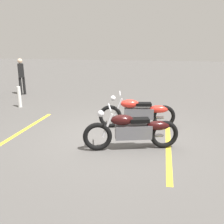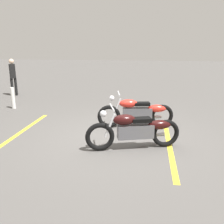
{
  "view_description": "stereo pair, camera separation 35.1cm",
  "coord_description": "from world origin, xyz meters",
  "px_view_note": "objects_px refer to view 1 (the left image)",
  "views": [
    {
      "loc": [
        -1.14,
        6.09,
        2.39
      ],
      "look_at": [
        0.16,
        0.0,
        0.65
      ],
      "focal_mm": 39.47,
      "sensor_mm": 36.0,
      "label": 1
    },
    {
      "loc": [
        -0.79,
        6.15,
        2.39
      ],
      "look_at": [
        0.16,
        0.0,
        0.65
      ],
      "focal_mm": 39.47,
      "sensor_mm": 36.0,
      "label": 2
    }
  ],
  "objects_px": {
    "motorcycle_dark_foreground": "(134,130)",
    "bollard_post": "(19,97)",
    "bystander_secondary": "(21,75)",
    "motorcycle_bright_foreground": "(139,112)"
  },
  "relations": [
    {
      "from": "bystander_secondary",
      "to": "bollard_post",
      "type": "bearing_deg",
      "value": -12.57
    },
    {
      "from": "bystander_secondary",
      "to": "bollard_post",
      "type": "relative_size",
      "value": 2.12
    },
    {
      "from": "motorcycle_dark_foreground",
      "to": "bollard_post",
      "type": "height_order",
      "value": "motorcycle_dark_foreground"
    },
    {
      "from": "motorcycle_bright_foreground",
      "to": "motorcycle_dark_foreground",
      "type": "bearing_deg",
      "value": 80.07
    },
    {
      "from": "bystander_secondary",
      "to": "motorcycle_bright_foreground",
      "type": "bearing_deg",
      "value": 17.03
    },
    {
      "from": "motorcycle_bright_foreground",
      "to": "bystander_secondary",
      "type": "bearing_deg",
      "value": -43.0
    },
    {
      "from": "motorcycle_bright_foreground",
      "to": "motorcycle_dark_foreground",
      "type": "distance_m",
      "value": 1.55
    },
    {
      "from": "motorcycle_bright_foreground",
      "to": "bollard_post",
      "type": "xyz_separation_m",
      "value": [
        4.76,
        -1.44,
        -0.06
      ]
    },
    {
      "from": "bystander_secondary",
      "to": "bollard_post",
      "type": "xyz_separation_m",
      "value": [
        -1.23,
        2.23,
        -0.55
      ]
    },
    {
      "from": "motorcycle_dark_foreground",
      "to": "bollard_post",
      "type": "relative_size",
      "value": 2.68
    }
  ]
}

